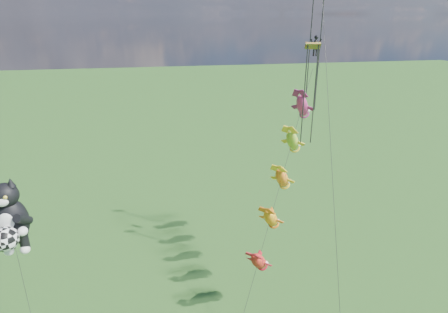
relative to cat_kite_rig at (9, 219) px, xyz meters
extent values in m
cylinder|color=black|center=(0.51, -1.25, -5.18)|extent=(1.06, 2.54, 6.40)
ellipsoid|color=black|center=(0.00, 0.32, -0.29)|extent=(2.84, 2.58, 3.38)
ellipsoid|color=black|center=(0.00, 0.21, 1.72)|extent=(2.25, 2.14, 1.71)
cone|color=black|center=(0.53, 0.21, 2.62)|extent=(0.76, 0.76, 0.63)
ellipsoid|color=white|center=(0.00, -0.48, 1.56)|extent=(0.99, 0.72, 0.61)
ellipsoid|color=white|center=(0.00, -0.48, 0.03)|extent=(1.13, 0.74, 1.40)
sphere|color=gold|center=(0.32, -0.55, 1.91)|extent=(0.25, 0.25, 0.25)
sphere|color=white|center=(1.00, -0.80, -0.56)|extent=(0.63, 0.63, 0.63)
sphere|color=white|center=(-0.53, 0.16, -2.56)|extent=(0.68, 0.68, 0.68)
sphere|color=white|center=(0.53, 0.16, -2.56)|extent=(0.68, 0.68, 0.68)
sphere|color=white|center=(0.00, -1.11, -0.82)|extent=(1.66, 1.66, 1.66)
cylinder|color=black|center=(18.93, -0.11, 0.14)|extent=(9.67, 12.58, 17.03)
ellipsoid|color=red|center=(16.81, -2.87, -3.60)|extent=(2.24, 2.53, 2.59)
ellipsoid|color=yellow|center=(18.16, -1.11, -1.22)|extent=(2.24, 2.53, 2.59)
ellipsoid|color=red|center=(19.51, 0.65, 1.16)|extent=(2.24, 2.53, 2.59)
ellipsoid|color=green|center=(20.85, 2.40, 3.54)|extent=(2.24, 2.53, 2.59)
ellipsoid|color=#D83372|center=(22.20, 4.16, 5.92)|extent=(2.24, 2.53, 2.59)
cylinder|color=black|center=(20.90, -4.44, 3.86)|extent=(3.66, 16.71, 24.47)
cube|color=green|center=(21.34, 1.05, 10.93)|extent=(1.16, 0.78, 0.49)
cylinder|color=black|center=(20.97, 1.05, 7.31)|extent=(0.08, 0.08, 7.25)
cylinder|color=black|center=(21.72, 1.05, 7.31)|extent=(0.08, 0.08, 7.25)
cylinder|color=black|center=(22.33, 3.90, 10.14)|extent=(0.08, 0.08, 9.38)
cylinder|color=black|center=(23.09, 3.90, 10.14)|extent=(0.08, 0.08, 9.38)
camera|label=1|loc=(10.21, -24.43, 13.00)|focal=30.00mm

